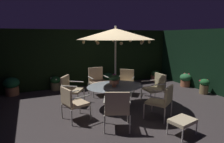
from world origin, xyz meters
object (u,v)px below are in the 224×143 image
Objects in this scene: patio_chair_southeast at (117,107)px; ottoman_footrest at (182,121)px; patio_dining_table at (115,88)px; potted_plant_back_right at (108,79)px; centerpiece_planter at (114,79)px; patio_chair_south at (162,99)px; potted_plant_front_corner at (185,79)px; patio_chair_north at (97,79)px; patio_chair_northeast at (70,88)px; potted_plant_back_center at (55,83)px; potted_plant_right_far at (12,86)px; potted_plant_right_near at (204,86)px; potted_plant_back_left at (155,76)px; patio_chair_west at (126,80)px; patio_chair_east at (72,101)px; patio_chair_southwest at (156,86)px; patio_umbrella at (116,34)px.

patio_chair_southeast is 1.55m from ottoman_footrest.
patio_dining_table is 2.78m from potted_plant_back_right.
centerpiece_planter is at bearing 111.43° from ottoman_footrest.
patio_dining_table is at bearing 107.79° from ottoman_footrest.
patio_chair_south is 3.90m from potted_plant_front_corner.
patio_chair_north is 1.59× the size of ottoman_footrest.
potted_plant_front_corner is (5.24, 0.17, -0.25)m from patio_chair_northeast.
centerpiece_planter reaches higher than potted_plant_back_center.
potted_plant_right_far is (-1.64, -0.06, 0.07)m from potted_plant_back_center.
patio_chair_south is at bearing -158.81° from potted_plant_right_near.
ottoman_footrest is 3.75m from potted_plant_right_near.
patio_chair_south is at bearing 4.83° from patio_chair_southeast.
centerpiece_planter is 0.78× the size of potted_plant_back_left.
patio_chair_south is 0.95m from ottoman_footrest.
potted_plant_front_corner is 1.14m from potted_plant_right_near.
potted_plant_front_corner is at bearing 36.14° from patio_chair_south.
patio_chair_north reaches higher than patio_chair_south.
patio_chair_north is at bearing -129.37° from potted_plant_back_right.
patio_chair_west reaches higher than potted_plant_back_center.
potted_plant_right_near is at bearing -28.79° from potted_plant_back_center.
potted_plant_front_corner is at bearing 14.29° from patio_dining_table.
potted_plant_back_left is (3.47, 2.58, -0.70)m from centerpiece_planter.
patio_chair_east is 0.95× the size of patio_chair_southwest.
potted_plant_front_corner is 7.33m from potted_plant_right_far.
patio_umbrella is 2.34m from patio_chair_east.
patio_chair_southeast reaches higher than ottoman_footrest.
potted_plant_back_center is (-2.22, 5.01, -0.03)m from ottoman_footrest.
patio_chair_southwest is 1.65× the size of potted_plant_front_corner.
centerpiece_planter is at bearing -108.54° from potted_plant_back_right.
patio_umbrella is (0.00, -0.00, 1.70)m from patio_dining_table.
patio_chair_north reaches higher than potted_plant_front_corner.
patio_chair_north reaches higher than patio_dining_table.
centerpiece_planter is 0.71× the size of potted_plant_front_corner.
potted_plant_right_near is at bearing -1.53° from patio_chair_southwest.
centerpiece_planter is (-0.10, -0.14, -1.37)m from patio_umbrella.
centerpiece_planter is at bearing -64.50° from potted_plant_back_center.
patio_chair_southeast is at bearing -113.26° from patio_umbrella.
centerpiece_planter is 0.70× the size of potted_plant_right_near.
patio_chair_northeast is at bearing 139.90° from centerpiece_planter.
patio_umbrella is 2.33m from patio_chair_northeast.
patio_chair_northeast is 5.25m from potted_plant_front_corner.
patio_umbrella reaches higher than patio_chair_north.
potted_plant_front_corner is (4.07, 1.15, -0.64)m from centerpiece_planter.
patio_chair_east is 2.81m from ottoman_footrest.
ottoman_footrest is (-0.12, -0.91, -0.22)m from patio_chair_south.
patio_chair_northeast reaches higher than patio_dining_table.
centerpiece_planter is at bearing -143.31° from potted_plant_back_left.
patio_chair_southwest is 2.30m from potted_plant_right_near.
patio_chair_west is at bearing 177.14° from potted_plant_front_corner.
potted_plant_front_corner is at bearing 14.78° from patio_chair_east.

